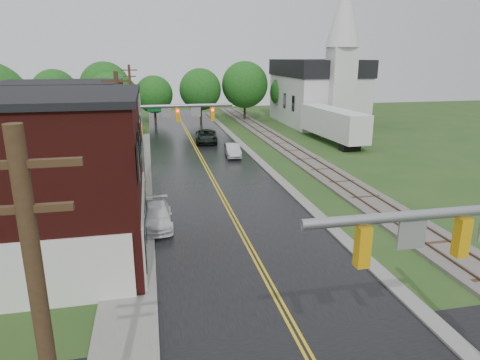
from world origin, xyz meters
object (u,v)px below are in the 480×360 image
object	(u,v)px
tree_left_e	(114,101)
semi_trailer	(333,123)
utility_pole_b	(121,139)
tree_left_c	(59,111)
sedan_silver	(233,150)
suv_dark	(206,136)
pickup_white	(157,216)
church	(320,85)
utility_pole_c	(131,103)
traffic_signal_far	(168,122)

from	to	relation	value
tree_left_e	semi_trailer	world-z (taller)	tree_left_e
utility_pole_b	tree_left_e	xyz separation A→B (m)	(-2.05, 23.90, 0.09)
tree_left_c	sedan_silver	world-z (taller)	tree_left_c
suv_dark	pickup_white	distance (m)	25.94
church	pickup_white	distance (m)	43.82
tree_left_c	tree_left_e	bearing A→B (deg)	50.19
utility_pole_c	semi_trailer	distance (m)	23.47
church	utility_pole_b	bearing A→B (deg)	-130.18
traffic_signal_far	tree_left_c	world-z (taller)	tree_left_c
pickup_white	utility_pole_c	bearing A→B (deg)	94.29
tree_left_c	semi_trailer	xyz separation A→B (m)	(30.07, 0.20, -2.17)
traffic_signal_far	utility_pole_b	world-z (taller)	utility_pole_b
church	suv_dark	xyz separation A→B (m)	(-18.42, -10.61, -5.09)
tree_left_c	tree_left_e	size ratio (longest dim) A/B	0.94
sedan_silver	semi_trailer	size ratio (longest dim) A/B	0.31
utility_pole_c	semi_trailer	size ratio (longest dim) A/B	0.70
tree_left_c	sedan_silver	xyz separation A→B (m)	(17.08, -4.65, -3.86)
suv_dark	tree_left_e	bearing A→B (deg)	171.44
utility_pole_b	sedan_silver	distance (m)	17.11
tree_left_c	suv_dark	xyz separation A→B (m)	(15.43, 3.22, -3.77)
utility_pole_b	tree_left_c	size ratio (longest dim) A/B	1.18
suv_dark	church	bearing A→B (deg)	36.30
sedan_silver	pickup_white	xyz separation A→B (m)	(-8.03, -17.27, -0.01)
utility_pole_b	pickup_white	size ratio (longest dim) A/B	2.01
suv_dark	semi_trailer	size ratio (longest dim) A/B	0.42
church	sedan_silver	xyz separation A→B (m)	(-16.77, -18.49, -5.18)
suv_dark	sedan_silver	distance (m)	8.04
tree_left_c	sedan_silver	distance (m)	18.11
sedan_silver	semi_trailer	distance (m)	13.97
tree_left_c	utility_pole_c	bearing A→B (deg)	30.20
sedan_silver	semi_trailer	world-z (taller)	semi_trailer
traffic_signal_far	tree_left_c	distance (m)	16.56
utility_pole_c	semi_trailer	xyz separation A→B (m)	(23.02, -3.90, -2.38)
utility_pole_c	tree_left_c	world-z (taller)	utility_pole_c
sedan_silver	suv_dark	bearing A→B (deg)	105.74
sedan_silver	utility_pole_c	bearing A→B (deg)	142.83
suv_dark	semi_trailer	xyz separation A→B (m)	(14.64, -3.03, 1.60)
traffic_signal_far	tree_left_e	bearing A→B (deg)	105.89
utility_pole_c	pickup_white	xyz separation A→B (m)	(2.00, -26.02, -4.07)
church	suv_dark	distance (m)	21.86
church	tree_left_e	xyz separation A→B (m)	(-28.85, -7.84, -1.02)
pickup_white	tree_left_e	bearing A→B (deg)	98.14
traffic_signal_far	tree_left_c	xyz separation A→B (m)	(-10.38, 12.90, -0.46)
tree_left_e	traffic_signal_far	bearing A→B (deg)	-74.11
church	sedan_silver	distance (m)	25.49
tree_left_e	sedan_silver	xyz separation A→B (m)	(12.08, -10.65, -4.16)
traffic_signal_far	utility_pole_b	size ratio (longest dim) A/B	0.82
sedan_silver	semi_trailer	xyz separation A→B (m)	(12.99, 4.85, 1.69)
traffic_signal_far	semi_trailer	size ratio (longest dim) A/B	0.57
utility_pole_b	tree_left_c	bearing A→B (deg)	111.49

